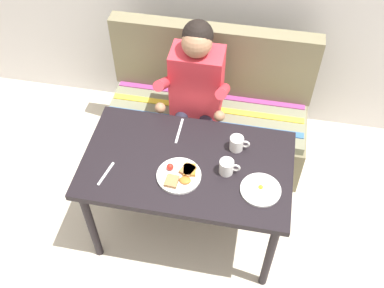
% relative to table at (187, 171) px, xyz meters
% --- Properties ---
extents(ground_plane, '(8.00, 8.00, 0.00)m').
position_rel_table_xyz_m(ground_plane, '(0.00, 0.00, -0.65)').
color(ground_plane, beige).
extents(table, '(1.20, 0.70, 0.73)m').
position_rel_table_xyz_m(table, '(0.00, 0.00, 0.00)').
color(table, black).
rests_on(table, ground).
extents(couch, '(1.44, 0.56, 1.00)m').
position_rel_table_xyz_m(couch, '(0.00, 0.76, -0.32)').
color(couch, '#71694D').
rests_on(couch, ground).
extents(person, '(0.45, 0.61, 1.21)m').
position_rel_table_xyz_m(person, '(-0.06, 0.59, 0.09)').
color(person, red).
rests_on(person, ground).
extents(plate_breakfast, '(0.25, 0.25, 0.05)m').
position_rel_table_xyz_m(plate_breakfast, '(-0.02, -0.11, 0.10)').
color(plate_breakfast, white).
rests_on(plate_breakfast, table).
extents(plate_eggs, '(0.22, 0.22, 0.04)m').
position_rel_table_xyz_m(plate_eggs, '(0.43, -0.12, 0.09)').
color(plate_eggs, white).
rests_on(plate_eggs, table).
extents(coffee_mug, '(0.12, 0.08, 0.09)m').
position_rel_table_xyz_m(coffee_mug, '(0.23, -0.02, 0.13)').
color(coffee_mug, white).
rests_on(coffee_mug, table).
extents(coffee_mug_second, '(0.12, 0.08, 0.09)m').
position_rel_table_xyz_m(coffee_mug_second, '(0.26, 0.16, 0.13)').
color(coffee_mug_second, white).
rests_on(coffee_mug_second, table).
extents(fork, '(0.05, 0.17, 0.00)m').
position_rel_table_xyz_m(fork, '(-0.43, -0.17, 0.08)').
color(fork, silver).
rests_on(fork, table).
extents(knife, '(0.01, 0.20, 0.00)m').
position_rel_table_xyz_m(knife, '(-0.09, 0.23, 0.08)').
color(knife, silver).
rests_on(knife, table).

